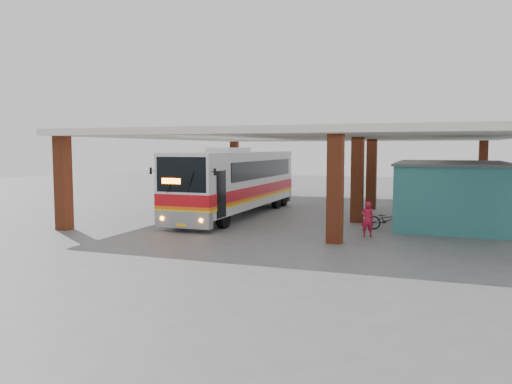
{
  "coord_description": "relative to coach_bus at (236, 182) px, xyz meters",
  "views": [
    {
      "loc": [
        6.7,
        -22.67,
        3.8
      ],
      "look_at": [
        -1.43,
        0.0,
        1.67
      ],
      "focal_mm": 35.0,
      "sensor_mm": 36.0,
      "label": 1
    }
  ],
  "objects": [
    {
      "name": "ground",
      "position": [
        3.84,
        -3.41,
        -1.9
      ],
      "size": [
        90.0,
        90.0,
        0.0
      ],
      "primitive_type": "plane",
      "color": "#515154",
      "rests_on": "ground"
    },
    {
      "name": "brick_columns",
      "position": [
        5.27,
        1.59,
        0.28
      ],
      "size": [
        20.1,
        21.6,
        4.35
      ],
      "color": "#963F20",
      "rests_on": "ground"
    },
    {
      "name": "canopy_roof",
      "position": [
        4.34,
        3.09,
        2.6
      ],
      "size": [
        21.0,
        23.0,
        0.3
      ],
      "primitive_type": "cube",
      "color": "silver",
      "rests_on": "brick_columns"
    },
    {
      "name": "shop_building",
      "position": [
        11.33,
        0.59,
        -0.33
      ],
      "size": [
        5.2,
        8.2,
        3.11
      ],
      "color": "#2F7775",
      "rests_on": "ground"
    },
    {
      "name": "coach_bus",
      "position": [
        0.0,
        0.0,
        0.0
      ],
      "size": [
        2.82,
        13.14,
        3.82
      ],
      "rotation": [
        0.0,
        0.0,
        -0.0
      ],
      "color": "silver",
      "rests_on": "ground"
    },
    {
      "name": "motorcycle",
      "position": [
        8.54,
        -2.6,
        -1.41
      ],
      "size": [
        1.97,
        1.17,
        0.98
      ],
      "primitive_type": "imported",
      "rotation": [
        0.0,
        0.0,
        1.27
      ],
      "color": "black",
      "rests_on": "ground"
    },
    {
      "name": "pedestrian",
      "position": [
        7.9,
        -4.63,
        -1.13
      ],
      "size": [
        0.65,
        0.55,
        1.53
      ],
      "primitive_type": "imported",
      "rotation": [
        0.0,
        0.0,
        3.52
      ],
      "color": "#B81732",
      "rests_on": "ground"
    },
    {
      "name": "red_chair",
      "position": [
        8.54,
        5.5,
        -1.54
      ],
      "size": [
        0.46,
        0.46,
        0.78
      ],
      "rotation": [
        0.0,
        0.0,
        0.13
      ],
      "color": "red",
      "rests_on": "ground"
    }
  ]
}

